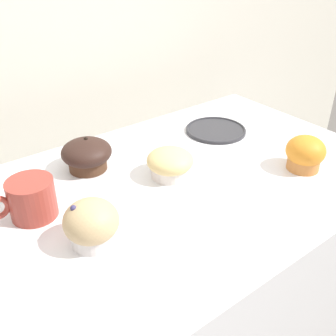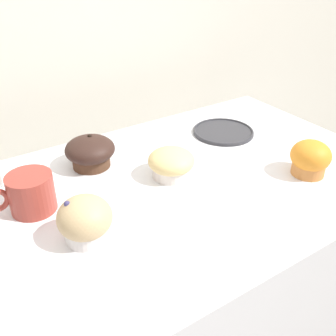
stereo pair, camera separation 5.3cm
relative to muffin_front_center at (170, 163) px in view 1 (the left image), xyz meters
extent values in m
cube|color=beige|center=(0.01, 0.57, -0.09)|extent=(3.20, 0.10, 1.80)
cube|color=silver|center=(0.01, -0.03, -0.51)|extent=(1.00, 0.64, 0.96)
cylinder|color=silver|center=(0.00, 0.00, -0.01)|extent=(0.09, 0.09, 0.04)
ellipsoid|color=#E1C47D|center=(0.00, 0.00, 0.01)|extent=(0.11, 0.11, 0.05)
cylinder|color=silver|center=(-0.25, -0.10, -0.01)|extent=(0.08, 0.08, 0.05)
ellipsoid|color=tan|center=(-0.25, -0.10, 0.01)|extent=(0.10, 0.10, 0.08)
sphere|color=navy|center=(-0.27, -0.08, 0.05)|extent=(0.01, 0.01, 0.01)
cylinder|color=#492E1E|center=(-0.14, 0.14, -0.01)|extent=(0.09, 0.09, 0.05)
ellipsoid|color=#311E18|center=(-0.14, 0.14, 0.01)|extent=(0.12, 0.12, 0.06)
sphere|color=black|center=(-0.13, 0.15, 0.04)|extent=(0.01, 0.01, 0.01)
cylinder|color=#CB7D3E|center=(0.27, -0.17, -0.01)|extent=(0.08, 0.08, 0.05)
ellipsoid|color=orange|center=(0.27, -0.17, 0.01)|extent=(0.09, 0.09, 0.07)
cylinder|color=#99382D|center=(-0.30, 0.05, 0.01)|extent=(0.09, 0.09, 0.08)
cylinder|color=black|center=(-0.30, 0.05, 0.04)|extent=(0.08, 0.08, 0.01)
cylinder|color=#2D2D33|center=(0.25, 0.11, -0.03)|extent=(0.17, 0.17, 0.01)
torus|color=#2D2D33|center=(0.25, 0.11, -0.03)|extent=(0.17, 0.17, 0.01)
camera|label=1|loc=(-0.47, -0.61, 0.45)|focal=42.00mm
camera|label=2|loc=(-0.43, -0.64, 0.45)|focal=42.00mm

